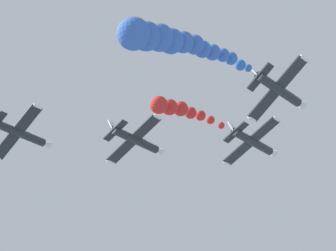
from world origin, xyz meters
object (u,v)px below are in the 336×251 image
at_px(airplane_left_inner, 136,140).
at_px(airplane_right_inner, 279,90).
at_px(airplane_lead, 253,142).
at_px(airplane_left_outer, 20,133).

relative_size(airplane_left_inner, airplane_right_inner, 1.00).
bearing_deg(airplane_right_inner, airplane_lead, 133.55).
bearing_deg(airplane_right_inner, airplane_left_inner, 175.81).
bearing_deg(airplane_lead, airplane_left_inner, -142.50).
relative_size(airplane_lead, airplane_left_outer, 1.00).
distance_m(airplane_left_inner, airplane_left_outer, 15.61).
xyz_separation_m(airplane_left_inner, airplane_right_inner, (23.30, -1.71, -0.08)).
height_order(airplane_left_inner, airplane_left_outer, airplane_left_outer).
height_order(airplane_right_inner, airplane_left_outer, airplane_left_outer).
xyz_separation_m(airplane_lead, airplane_right_inner, (10.77, -11.33, 0.22)).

